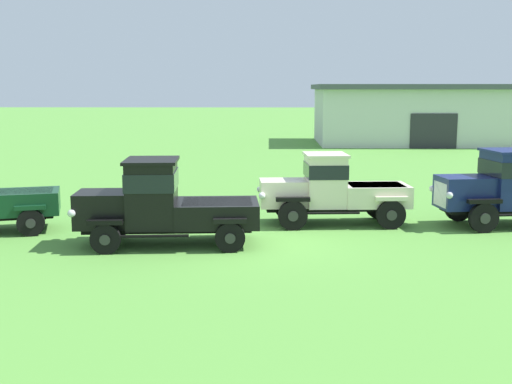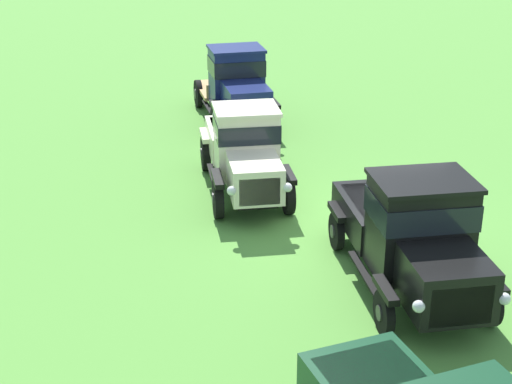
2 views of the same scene
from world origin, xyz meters
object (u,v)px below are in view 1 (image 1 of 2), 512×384
at_px(farm_shed, 463,114).
at_px(vintage_truck_midrow_center, 333,189).
at_px(vintage_truck_far_side, 501,187).
at_px(vintage_truck_second_in_line, 162,203).

relative_size(farm_shed, vintage_truck_midrow_center, 4.76).
bearing_deg(vintage_truck_far_side, farm_shed, 75.63).
bearing_deg(farm_shed, vintage_truck_second_in_line, -118.46).
distance_m(farm_shed, vintage_truck_second_in_line, 36.42).
xyz_separation_m(vintage_truck_midrow_center, vintage_truck_far_side, (5.03, -0.16, 0.11)).
bearing_deg(vintage_truck_midrow_center, vintage_truck_far_side, -1.83).
xyz_separation_m(farm_shed, vintage_truck_far_side, (-7.55, -29.46, -1.01)).
height_order(farm_shed, vintage_truck_midrow_center, farm_shed).
relative_size(vintage_truck_midrow_center, vintage_truck_far_side, 0.93).
xyz_separation_m(farm_shed, vintage_truck_midrow_center, (-12.58, -29.30, -1.12)).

